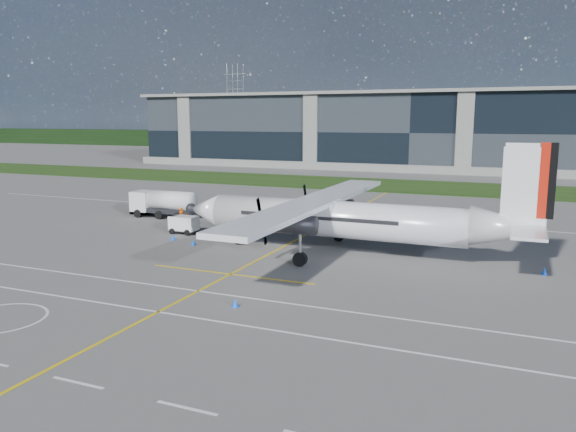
{
  "coord_description": "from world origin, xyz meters",
  "views": [
    {
      "loc": [
        20.53,
        -37.66,
        10.18
      ],
      "look_at": [
        3.91,
        1.65,
        2.77
      ],
      "focal_mm": 35.0,
      "sensor_mm": 36.0,
      "label": 1
    }
  ],
  "objects_px": {
    "safety_cone_nose_port": "(193,242)",
    "safety_cone_tail": "(545,271)",
    "ground_crew_person": "(182,216)",
    "safety_cone_fwd": "(173,237)",
    "pylon_west": "(235,106)",
    "baggage_tug": "(184,225)",
    "safety_cone_portwing": "(235,303)",
    "safety_cone_stbdwing": "(361,218)",
    "fuel_tanker_truck": "(159,204)",
    "turboprop_aircraft": "(348,198)"
  },
  "relations": [
    {
      "from": "ground_crew_person",
      "to": "safety_cone_fwd",
      "type": "distance_m",
      "value": 5.97
    },
    {
      "from": "pylon_west",
      "to": "turboprop_aircraft",
      "type": "xyz_separation_m",
      "value": [
        88.54,
        -147.79,
        -10.66
      ]
    },
    {
      "from": "fuel_tanker_truck",
      "to": "safety_cone_tail",
      "type": "xyz_separation_m",
      "value": [
        36.6,
        -8.46,
        -1.16
      ]
    },
    {
      "from": "safety_cone_portwing",
      "to": "safety_cone_fwd",
      "type": "bearing_deg",
      "value": 134.74
    },
    {
      "from": "safety_cone_tail",
      "to": "ground_crew_person",
      "type": "bearing_deg",
      "value": 171.34
    },
    {
      "from": "baggage_tug",
      "to": "safety_cone_portwing",
      "type": "distance_m",
      "value": 21.05
    },
    {
      "from": "safety_cone_nose_port",
      "to": "safety_cone_tail",
      "type": "bearing_deg",
      "value": 3.35
    },
    {
      "from": "safety_cone_fwd",
      "to": "safety_cone_portwing",
      "type": "xyz_separation_m",
      "value": [
        13.04,
        -13.16,
        0.0
      ]
    },
    {
      "from": "turboprop_aircraft",
      "to": "baggage_tug",
      "type": "relative_size",
      "value": 11.03
    },
    {
      "from": "ground_crew_person",
      "to": "safety_cone_tail",
      "type": "relative_size",
      "value": 4.3
    },
    {
      "from": "pylon_west",
      "to": "baggage_tug",
      "type": "height_order",
      "value": "pylon_west"
    },
    {
      "from": "baggage_tug",
      "to": "safety_cone_nose_port",
      "type": "height_order",
      "value": "baggage_tug"
    },
    {
      "from": "ground_crew_person",
      "to": "safety_cone_portwing",
      "type": "xyz_separation_m",
      "value": [
        15.65,
        -18.47,
        -0.83
      ]
    },
    {
      "from": "safety_cone_stbdwing",
      "to": "turboprop_aircraft",
      "type": "bearing_deg",
      "value": -78.35
    },
    {
      "from": "pylon_west",
      "to": "baggage_tug",
      "type": "bearing_deg",
      "value": -63.51
    },
    {
      "from": "pylon_west",
      "to": "ground_crew_person",
      "type": "relative_size",
      "value": 13.94
    },
    {
      "from": "turboprop_aircraft",
      "to": "baggage_tug",
      "type": "height_order",
      "value": "turboprop_aircraft"
    },
    {
      "from": "safety_cone_nose_port",
      "to": "ground_crew_person",
      "type": "bearing_deg",
      "value": 129.9
    },
    {
      "from": "pylon_west",
      "to": "safety_cone_stbdwing",
      "type": "xyz_separation_m",
      "value": [
        85.54,
        -133.24,
        -14.75
      ]
    },
    {
      "from": "fuel_tanker_truck",
      "to": "baggage_tug",
      "type": "xyz_separation_m",
      "value": [
        7.06,
        -6.21,
        -0.63
      ]
    },
    {
      "from": "ground_crew_person",
      "to": "safety_cone_fwd",
      "type": "relative_size",
      "value": 4.3
    },
    {
      "from": "safety_cone_nose_port",
      "to": "safety_cone_tail",
      "type": "distance_m",
      "value": 26.21
    },
    {
      "from": "turboprop_aircraft",
      "to": "safety_cone_nose_port",
      "type": "relative_size",
      "value": 57.87
    },
    {
      "from": "baggage_tug",
      "to": "safety_cone_nose_port",
      "type": "xyz_separation_m",
      "value": [
        3.38,
        -3.79,
        -0.54
      ]
    },
    {
      "from": "safety_cone_fwd",
      "to": "baggage_tug",
      "type": "bearing_deg",
      "value": 104.34
    },
    {
      "from": "turboprop_aircraft",
      "to": "ground_crew_person",
      "type": "relative_size",
      "value": 13.44
    },
    {
      "from": "baggage_tug",
      "to": "safety_cone_portwing",
      "type": "xyz_separation_m",
      "value": [
        13.75,
        -15.93,
        -0.54
      ]
    },
    {
      "from": "turboprop_aircraft",
      "to": "safety_cone_fwd",
      "type": "height_order",
      "value": "turboprop_aircraft"
    },
    {
      "from": "safety_cone_stbdwing",
      "to": "safety_cone_nose_port",
      "type": "bearing_deg",
      "value": -120.28
    },
    {
      "from": "pylon_west",
      "to": "turboprop_aircraft",
      "type": "height_order",
      "value": "pylon_west"
    },
    {
      "from": "safety_cone_stbdwing",
      "to": "baggage_tug",
      "type": "bearing_deg",
      "value": -135.88
    },
    {
      "from": "safety_cone_fwd",
      "to": "safety_cone_portwing",
      "type": "height_order",
      "value": "same"
    },
    {
      "from": "fuel_tanker_truck",
      "to": "turboprop_aircraft",
      "type": "bearing_deg",
      "value": -19.8
    },
    {
      "from": "ground_crew_person",
      "to": "safety_cone_nose_port",
      "type": "bearing_deg",
      "value": -128.81
    },
    {
      "from": "turboprop_aircraft",
      "to": "safety_cone_tail",
      "type": "distance_m",
      "value": 14.25
    },
    {
      "from": "pylon_west",
      "to": "safety_cone_portwing",
      "type": "height_order",
      "value": "pylon_west"
    },
    {
      "from": "baggage_tug",
      "to": "safety_cone_portwing",
      "type": "relative_size",
      "value": 5.25
    },
    {
      "from": "safety_cone_tail",
      "to": "safety_cone_portwing",
      "type": "xyz_separation_m",
      "value": [
        -15.8,
        -13.68,
        0.0
      ]
    },
    {
      "from": "safety_cone_fwd",
      "to": "safety_cone_tail",
      "type": "bearing_deg",
      "value": 1.03
    },
    {
      "from": "ground_crew_person",
      "to": "safety_cone_tail",
      "type": "height_order",
      "value": "ground_crew_person"
    },
    {
      "from": "safety_cone_fwd",
      "to": "safety_cone_tail",
      "type": "distance_m",
      "value": 28.84
    },
    {
      "from": "fuel_tanker_truck",
      "to": "ground_crew_person",
      "type": "xyz_separation_m",
      "value": [
        5.16,
        -3.68,
        -0.34
      ]
    },
    {
      "from": "safety_cone_stbdwing",
      "to": "fuel_tanker_truck",
      "type": "bearing_deg",
      "value": -162.49
    },
    {
      "from": "turboprop_aircraft",
      "to": "safety_cone_stbdwing",
      "type": "height_order",
      "value": "turboprop_aircraft"
    },
    {
      "from": "baggage_tug",
      "to": "turboprop_aircraft",
      "type": "bearing_deg",
      "value": -7.36
    },
    {
      "from": "turboprop_aircraft",
      "to": "fuel_tanker_truck",
      "type": "distance_m",
      "value": 24.57
    },
    {
      "from": "safety_cone_portwing",
      "to": "safety_cone_stbdwing",
      "type": "height_order",
      "value": "same"
    },
    {
      "from": "safety_cone_fwd",
      "to": "safety_cone_nose_port",
      "type": "height_order",
      "value": "same"
    },
    {
      "from": "pylon_west",
      "to": "safety_cone_fwd",
      "type": "distance_m",
      "value": 166.29
    },
    {
      "from": "ground_crew_person",
      "to": "safety_cone_tail",
      "type": "bearing_deg",
      "value": -87.36
    }
  ]
}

